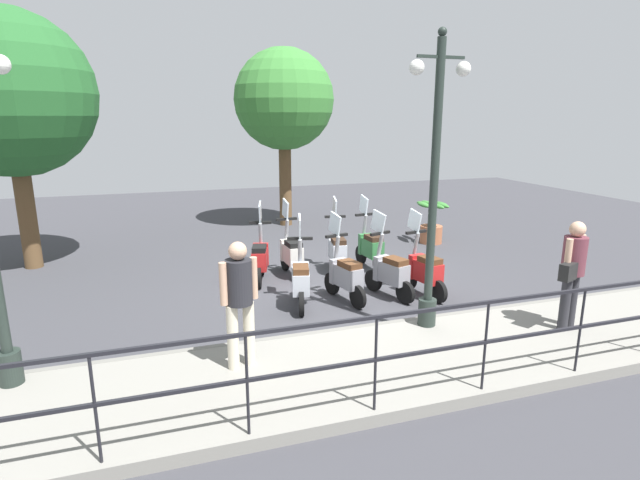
# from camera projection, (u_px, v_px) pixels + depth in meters

# --- Properties ---
(ground_plane) EXTENTS (28.00, 28.00, 0.00)m
(ground_plane) POSITION_uv_depth(u_px,v_px,m) (348.00, 286.00, 9.59)
(ground_plane) COLOR #38383D
(promenade_walkway) EXTENTS (2.20, 20.00, 0.15)m
(promenade_walkway) POSITION_uv_depth(u_px,v_px,m) (433.00, 354.00, 6.66)
(promenade_walkway) COLOR gray
(promenade_walkway) RESTS_ON ground_plane
(fence_railing) EXTENTS (0.04, 16.03, 1.07)m
(fence_railing) POSITION_uv_depth(u_px,v_px,m) (487.00, 328.00, 5.50)
(fence_railing) COLOR black
(fence_railing) RESTS_ON promenade_walkway
(lamp_post_near) EXTENTS (0.26, 0.90, 4.14)m
(lamp_post_near) POSITION_uv_depth(u_px,v_px,m) (433.00, 203.00, 6.99)
(lamp_post_near) COLOR #232D28
(lamp_post_near) RESTS_ON promenade_walkway
(pedestrian_with_bag) EXTENTS (0.47, 0.61, 1.59)m
(pedestrian_with_bag) POSITION_uv_depth(u_px,v_px,m) (573.00, 267.00, 7.10)
(pedestrian_with_bag) COLOR #28282D
(pedestrian_with_bag) RESTS_ON promenade_walkway
(pedestrian_distant) EXTENTS (0.40, 0.47, 1.59)m
(pedestrian_distant) POSITION_uv_depth(u_px,v_px,m) (239.00, 295.00, 5.98)
(pedestrian_distant) COLOR beige
(pedestrian_distant) RESTS_ON promenade_walkway
(tree_large) EXTENTS (3.31, 3.31, 5.26)m
(tree_large) POSITION_uv_depth(u_px,v_px,m) (10.00, 95.00, 9.93)
(tree_large) COLOR brown
(tree_large) RESTS_ON ground_plane
(tree_distant) EXTENTS (2.85, 2.85, 5.07)m
(tree_distant) POSITION_uv_depth(u_px,v_px,m) (284.00, 101.00, 14.17)
(tree_distant) COLOR brown
(tree_distant) RESTS_ON ground_plane
(potted_palm) EXTENTS (1.06, 0.66, 1.05)m
(potted_palm) POSITION_uv_depth(u_px,v_px,m) (431.00, 226.00, 12.75)
(potted_palm) COLOR #9E5B3D
(potted_palm) RESTS_ON ground_plane
(scooter_near_0) EXTENTS (1.23, 0.47, 1.54)m
(scooter_near_0) POSITION_uv_depth(u_px,v_px,m) (424.00, 270.00, 8.95)
(scooter_near_0) COLOR black
(scooter_near_0) RESTS_ON ground_plane
(scooter_near_1) EXTENTS (1.20, 0.55, 1.54)m
(scooter_near_1) POSITION_uv_depth(u_px,v_px,m) (390.00, 271.00, 8.88)
(scooter_near_1) COLOR black
(scooter_near_1) RESTS_ON ground_plane
(scooter_near_2) EXTENTS (1.22, 0.50, 1.54)m
(scooter_near_2) POSITION_uv_depth(u_px,v_px,m) (345.00, 275.00, 8.69)
(scooter_near_2) COLOR black
(scooter_near_2) RESTS_ON ground_plane
(scooter_near_3) EXTENTS (1.21, 0.52, 1.54)m
(scooter_near_3) POSITION_uv_depth(u_px,v_px,m) (301.00, 279.00, 8.44)
(scooter_near_3) COLOR black
(scooter_near_3) RESTS_ON ground_plane
(scooter_far_0) EXTENTS (1.23, 0.44, 1.54)m
(scooter_far_0) POSITION_uv_depth(u_px,v_px,m) (370.00, 247.00, 10.56)
(scooter_far_0) COLOR black
(scooter_far_0) RESTS_ON ground_plane
(scooter_far_1) EXTENTS (1.23, 0.47, 1.54)m
(scooter_far_1) POSITION_uv_depth(u_px,v_px,m) (337.00, 250.00, 10.32)
(scooter_far_1) COLOR black
(scooter_far_1) RESTS_ON ground_plane
(scooter_far_2) EXTENTS (1.23, 0.44, 1.54)m
(scooter_far_2) POSITION_uv_depth(u_px,v_px,m) (291.00, 253.00, 10.08)
(scooter_far_2) COLOR black
(scooter_far_2) RESTS_ON ground_plane
(scooter_far_3) EXTENTS (1.21, 0.53, 1.54)m
(scooter_far_3) POSITION_uv_depth(u_px,v_px,m) (260.00, 258.00, 9.73)
(scooter_far_3) COLOR black
(scooter_far_3) RESTS_ON ground_plane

